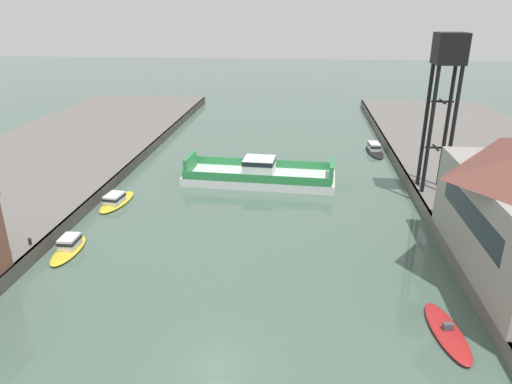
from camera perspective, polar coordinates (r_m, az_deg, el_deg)
name	(u,v)px	position (r m, az deg, el deg)	size (l,w,h in m)	color
ground_plane	(217,365)	(33.05, -4.78, -20.18)	(400.00, 400.00, 0.00)	#4C6656
chain_ferry	(259,175)	(62.97, 0.39, 2.10)	(20.47, 7.94, 3.38)	silver
moored_boat_near_left	(69,246)	(48.88, -21.79, -6.13)	(2.24, 6.14, 1.45)	yellow
moored_boat_near_right	(447,332)	(37.71, 22.21, -15.47)	(2.82, 7.26, 0.97)	red
moored_boat_mid_left	(116,200)	(58.54, -16.67, -0.93)	(3.32, 7.35, 1.38)	yellow
moored_boat_mid_right	(374,149)	(78.94, 14.18, 5.12)	(2.95, 8.13, 1.51)	black
crane_tower	(447,70)	(57.74, 22.21, 13.58)	(3.22, 3.22, 18.02)	black
bollard_right_aft	(493,298)	(39.84, 26.90, -11.40)	(0.32, 0.32, 0.71)	black
bollard_left_far	(30,241)	(48.36, -25.80, -5.37)	(0.32, 0.32, 0.71)	black
bollard_right_far	(473,267)	(43.46, 24.91, -8.24)	(0.32, 0.32, 0.71)	black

